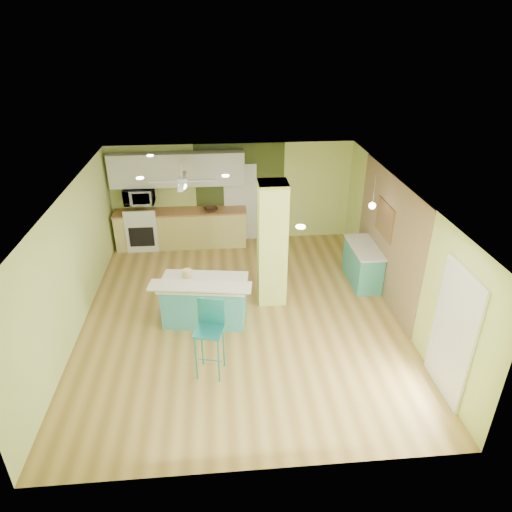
# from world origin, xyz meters

# --- Properties ---
(floor) EXTENTS (6.00, 7.00, 0.01)m
(floor) POSITION_xyz_m (0.00, 0.00, -0.01)
(floor) COLOR olive
(floor) RESTS_ON ground
(ceiling) EXTENTS (6.00, 7.00, 0.01)m
(ceiling) POSITION_xyz_m (0.00, 0.00, 2.50)
(ceiling) COLOR white
(ceiling) RESTS_ON wall_back
(wall_back) EXTENTS (6.00, 0.01, 2.50)m
(wall_back) POSITION_xyz_m (0.00, 3.50, 1.25)
(wall_back) COLOR #CCDD76
(wall_back) RESTS_ON floor
(wall_front) EXTENTS (6.00, 0.01, 2.50)m
(wall_front) POSITION_xyz_m (0.00, -3.50, 1.25)
(wall_front) COLOR #CCDD76
(wall_front) RESTS_ON floor
(wall_left) EXTENTS (0.01, 7.00, 2.50)m
(wall_left) POSITION_xyz_m (-3.00, 0.00, 1.25)
(wall_left) COLOR #CCDD76
(wall_left) RESTS_ON floor
(wall_right) EXTENTS (0.01, 7.00, 2.50)m
(wall_right) POSITION_xyz_m (3.00, 0.00, 1.25)
(wall_right) COLOR #CCDD76
(wall_right) RESTS_ON floor
(wood_panel) EXTENTS (0.02, 3.40, 2.50)m
(wood_panel) POSITION_xyz_m (2.99, 0.60, 1.25)
(wood_panel) COLOR #85694C
(wood_panel) RESTS_ON floor
(olive_accent) EXTENTS (2.20, 0.02, 2.50)m
(olive_accent) POSITION_xyz_m (0.20, 3.49, 1.25)
(olive_accent) COLOR #3B491D
(olive_accent) RESTS_ON floor
(interior_door) EXTENTS (0.82, 0.05, 2.00)m
(interior_door) POSITION_xyz_m (0.20, 3.46, 1.00)
(interior_door) COLOR white
(interior_door) RESTS_ON floor
(french_door) EXTENTS (0.04, 1.08, 2.10)m
(french_door) POSITION_xyz_m (2.97, -2.30, 1.05)
(french_door) COLOR white
(french_door) RESTS_ON floor
(column) EXTENTS (0.55, 0.55, 2.50)m
(column) POSITION_xyz_m (0.65, 0.50, 1.25)
(column) COLOR #C3D462
(column) RESTS_ON floor
(kitchen_run) EXTENTS (3.25, 0.63, 0.94)m
(kitchen_run) POSITION_xyz_m (-1.30, 3.20, 0.47)
(kitchen_run) COLOR #CCC06A
(kitchen_run) RESTS_ON floor
(stove) EXTENTS (0.76, 0.66, 1.08)m
(stove) POSITION_xyz_m (-2.25, 3.19, 0.46)
(stove) COLOR white
(stove) RESTS_ON floor
(upper_cabinets) EXTENTS (3.20, 0.34, 0.80)m
(upper_cabinets) POSITION_xyz_m (-1.30, 3.32, 1.95)
(upper_cabinets) COLOR silver
(upper_cabinets) RESTS_ON wall_back
(microwave) EXTENTS (0.70, 0.48, 0.39)m
(microwave) POSITION_xyz_m (-2.25, 3.20, 1.35)
(microwave) COLOR white
(microwave) RESTS_ON wall_back
(ceiling_fan) EXTENTS (1.41, 1.41, 0.61)m
(ceiling_fan) POSITION_xyz_m (-1.10, 2.00, 2.08)
(ceiling_fan) COLOR silver
(ceiling_fan) RESTS_ON ceiling
(pendant_lamp) EXTENTS (0.14, 0.14, 0.69)m
(pendant_lamp) POSITION_xyz_m (2.65, 0.75, 1.88)
(pendant_lamp) COLOR silver
(pendant_lamp) RESTS_ON ceiling
(wall_decor) EXTENTS (0.03, 0.90, 0.70)m
(wall_decor) POSITION_xyz_m (2.96, 0.80, 1.55)
(wall_decor) COLOR brown
(wall_decor) RESTS_ON wood_panel
(peninsula) EXTENTS (1.85, 1.20, 0.97)m
(peninsula) POSITION_xyz_m (-0.69, -0.14, 0.45)
(peninsula) COLOR teal
(peninsula) RESTS_ON floor
(bar_stool) EXTENTS (0.52, 0.52, 1.30)m
(bar_stool) POSITION_xyz_m (-0.56, -1.54, 0.87)
(bar_stool) COLOR teal
(bar_stool) RESTS_ON floor
(side_counter) EXTENTS (0.56, 1.32, 0.85)m
(side_counter) POSITION_xyz_m (2.70, 1.04, 0.43)
(side_counter) COLOR teal
(side_counter) RESTS_ON floor
(fruit_bowl) EXTENTS (0.40, 0.40, 0.08)m
(fruit_bowl) POSITION_xyz_m (-0.54, 3.12, 0.98)
(fruit_bowl) COLOR #341F15
(fruit_bowl) RESTS_ON kitchen_run
(canister) EXTENTS (0.17, 0.17, 0.15)m
(canister) POSITION_xyz_m (-0.99, 0.08, 0.92)
(canister) COLOR gold
(canister) RESTS_ON peninsula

